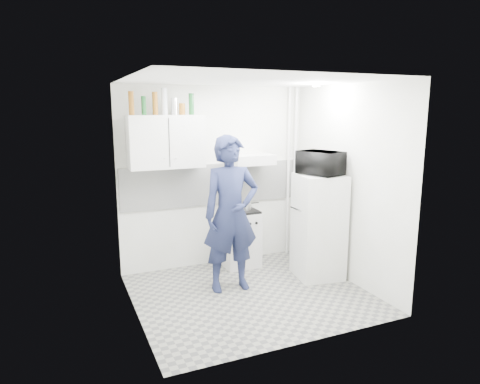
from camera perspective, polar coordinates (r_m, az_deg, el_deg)
name	(u,v)px	position (r m, az deg, el deg)	size (l,w,h in m)	color
floor	(250,294)	(5.51, 1.39, -13.43)	(2.80, 2.80, 0.00)	gray
ceiling	(251,80)	(5.02, 1.53, 14.68)	(2.80, 2.80, 0.00)	white
wall_back	(215,177)	(6.25, -3.37, 1.99)	(2.80, 2.80, 0.00)	beige
wall_left	(132,202)	(4.71, -14.21, -1.33)	(2.60, 2.60, 0.00)	beige
wall_right	(347,184)	(5.83, 14.05, 1.02)	(2.60, 2.60, 0.00)	beige
person	(231,214)	(5.36, -1.21, -2.95)	(0.72, 0.47, 1.97)	#1A2040
stove	(240,238)	(6.33, -0.07, -6.21)	(0.51, 0.51, 0.81)	silver
fridge	(319,226)	(5.92, 10.43, -4.52)	(0.59, 0.59, 1.42)	silver
stove_top	(239,211)	(6.21, -0.07, -2.51)	(0.49, 0.49, 0.03)	black
saucepan	(245,206)	(6.22, 0.66, -1.86)	(0.19, 0.19, 0.10)	silver
microwave	(321,163)	(5.76, 10.73, 3.82)	(0.38, 0.57, 0.31)	black
bottle_a	(131,103)	(5.70, -14.30, 11.40)	(0.07, 0.07, 0.30)	brown
bottle_b	(144,106)	(5.73, -12.72, 11.17)	(0.06, 0.06, 0.24)	#144C1E
bottle_c	(155,104)	(5.76, -11.26, 11.50)	(0.07, 0.07, 0.29)	brown
bottle_d	(164,102)	(5.78, -10.06, 11.79)	(0.08, 0.08, 0.35)	#B2B7BC
canister_a	(174,106)	(5.82, -8.74, 11.21)	(0.09, 0.09, 0.22)	silver
canister_b	(182,109)	(5.84, -7.73, 10.90)	(0.08, 0.08, 0.15)	brown
bottle_e	(191,104)	(5.88, -6.51, 11.56)	(0.07, 0.07, 0.28)	#144C1E
upper_cabinet	(166,142)	(5.80, -9.85, 6.62)	(1.00, 0.35, 0.70)	silver
range_hood	(250,159)	(6.15, 1.36, 4.40)	(0.60, 0.50, 0.14)	silver
backsplash	(215,184)	(6.25, -3.31, 1.06)	(2.74, 0.03, 0.60)	white
pipe_a	(295,173)	(6.73, 7.34, 2.57)	(0.05, 0.05, 2.60)	silver
pipe_b	(288,173)	(6.67, 6.45, 2.52)	(0.04, 0.04, 2.60)	silver
ceiling_spot_fixture	(316,86)	(5.68, 10.11, 13.79)	(0.10, 0.10, 0.02)	white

